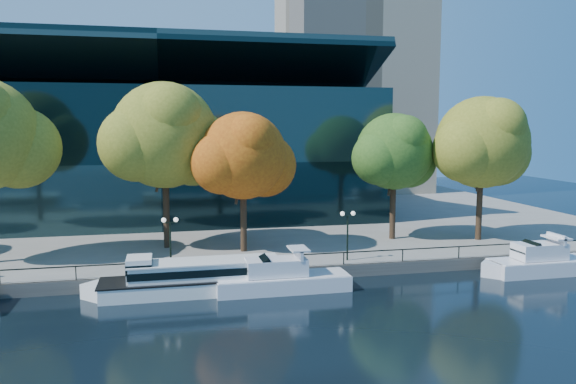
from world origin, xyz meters
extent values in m
plane|color=black|center=(0.00, 0.00, 0.00)|extent=(160.00, 160.00, 0.00)
cube|color=slate|center=(0.00, 36.50, 0.50)|extent=(90.00, 67.00, 1.00)
cube|color=#47443F|center=(0.00, 3.05, 0.50)|extent=(90.00, 0.25, 1.00)
cube|color=black|center=(0.00, 3.25, 1.95)|extent=(88.20, 0.08, 0.08)
cube|color=black|center=(0.00, 3.25, 1.45)|extent=(0.07, 0.07, 0.90)
cube|color=black|center=(-4.00, 32.00, 8.00)|extent=(50.00, 24.00, 16.00)
cube|color=black|center=(-4.00, 28.00, 17.50)|extent=(50.00, 17.14, 7.86)
cube|color=tan|center=(28.00, 55.00, 32.50)|extent=(22.00, 22.00, 65.00)
cube|color=white|center=(-1.51, 1.40, 0.53)|extent=(13.43, 3.26, 1.05)
cube|color=black|center=(-1.51, 1.40, 1.07)|extent=(13.69, 3.33, 0.12)
cube|color=white|center=(-8.22, 1.40, 0.53)|extent=(2.70, 2.70, 1.05)
cube|color=white|center=(-1.03, 1.40, 1.68)|extent=(10.47, 2.67, 1.15)
cube|color=black|center=(-1.03, 1.40, 1.73)|extent=(10.61, 2.74, 0.53)
cube|color=white|center=(-1.03, 1.40, 2.30)|extent=(10.74, 2.80, 0.10)
cube|color=white|center=(-5.53, 1.40, 1.97)|extent=(1.73, 2.28, 1.73)
cube|color=black|center=(-5.53, 1.40, 2.16)|extent=(1.77, 2.35, 0.67)
cube|color=silver|center=(4.51, 0.59, 0.55)|extent=(9.69, 2.77, 1.11)
cube|color=silver|center=(-0.34, 0.59, 0.55)|extent=(2.12, 2.12, 1.11)
cube|color=silver|center=(4.51, 0.59, 1.13)|extent=(9.50, 2.71, 0.07)
cube|color=silver|center=(4.02, 0.59, 1.80)|extent=(4.36, 2.08, 1.20)
cube|color=black|center=(2.76, 0.59, 1.89)|extent=(1.91, 1.99, 1.51)
cube|color=silver|center=(5.67, 0.59, 2.68)|extent=(0.23, 2.16, 0.74)
cube|color=silver|center=(5.67, 0.59, 3.05)|extent=(1.29, 2.16, 0.14)
cube|color=silver|center=(26.01, 0.54, 0.59)|extent=(8.82, 2.74, 1.18)
cube|color=silver|center=(21.60, 0.54, 0.59)|extent=(2.16, 2.16, 1.18)
cube|color=silver|center=(26.01, 0.54, 1.20)|extent=(8.64, 2.69, 0.08)
cube|color=silver|center=(25.57, 0.54, 1.91)|extent=(3.97, 2.06, 1.27)
cube|color=black|center=(24.42, 0.54, 2.01)|extent=(1.79, 1.98, 1.48)
cube|color=silver|center=(27.07, 0.54, 2.84)|extent=(0.24, 2.14, 0.78)
cube|color=silver|center=(27.07, 0.54, 2.94)|extent=(1.37, 2.14, 0.15)
sphere|color=#63681B|center=(-15.17, 11.33, 10.11)|extent=(6.68, 6.68, 6.68)
cylinder|color=black|center=(-3.56, 12.64, 5.02)|extent=(0.56, 0.56, 8.04)
cylinder|color=black|center=(-3.06, 12.84, 8.18)|extent=(1.25, 1.91, 4.02)
cylinder|color=black|center=(-3.96, 12.34, 7.90)|extent=(1.15, 1.31, 3.59)
sphere|color=#63681B|center=(-3.56, 12.64, 11.06)|extent=(9.35, 9.35, 9.35)
sphere|color=#63681B|center=(-0.99, 14.04, 9.89)|extent=(7.01, 7.01, 7.01)
sphere|color=#63681B|center=(-5.89, 11.70, 10.35)|extent=(6.55, 6.55, 6.55)
sphere|color=#63681B|center=(-3.09, 10.77, 12.69)|extent=(5.61, 5.61, 5.61)
cylinder|color=black|center=(2.96, 9.65, 4.34)|extent=(0.56, 0.56, 6.67)
cylinder|color=black|center=(3.46, 9.85, 6.96)|extent=(1.10, 1.64, 3.35)
cylinder|color=black|center=(2.56, 9.35, 6.72)|extent=(1.01, 1.14, 2.99)
sphere|color=#93350B|center=(2.96, 9.65, 9.34)|extent=(7.52, 7.52, 7.52)
sphere|color=#93350B|center=(5.03, 10.78, 8.40)|extent=(5.64, 5.64, 5.64)
sphere|color=#93350B|center=(1.08, 8.90, 8.77)|extent=(5.26, 5.26, 5.26)
sphere|color=#93350B|center=(3.34, 8.15, 10.65)|extent=(4.51, 4.51, 4.51)
cylinder|color=black|center=(17.78, 11.91, 4.38)|extent=(0.56, 0.56, 6.75)
cylinder|color=black|center=(18.28, 12.11, 7.03)|extent=(1.11, 1.66, 3.39)
cylinder|color=black|center=(17.38, 11.61, 6.79)|extent=(1.02, 1.15, 3.03)
sphere|color=#274D18|center=(17.78, 11.91, 9.44)|extent=(7.29, 7.29, 7.29)
sphere|color=#274D18|center=(19.78, 13.00, 8.53)|extent=(5.46, 5.46, 5.46)
sphere|color=#274D18|center=(15.96, 11.18, 8.89)|extent=(5.10, 5.10, 5.10)
sphere|color=#274D18|center=(18.14, 10.45, 10.72)|extent=(4.37, 4.37, 4.37)
cylinder|color=black|center=(25.69, 9.70, 4.73)|extent=(0.56, 0.56, 7.46)
cylinder|color=black|center=(26.19, 9.90, 7.66)|extent=(1.19, 1.80, 3.73)
cylinder|color=black|center=(25.29, 9.40, 7.39)|extent=(1.09, 1.23, 3.33)
sphere|color=#63681B|center=(25.69, 9.70, 10.32)|extent=(8.66, 8.66, 8.66)
sphere|color=#63681B|center=(28.07, 11.00, 9.24)|extent=(6.49, 6.49, 6.49)
sphere|color=#63681B|center=(23.52, 8.84, 9.67)|extent=(6.06, 6.06, 6.06)
sphere|color=#63681B|center=(26.12, 7.97, 11.83)|extent=(5.20, 5.20, 5.20)
cylinder|color=black|center=(-3.35, 4.50, 2.80)|extent=(0.14, 0.14, 3.60)
cube|color=black|center=(-3.35, 4.50, 4.65)|extent=(0.90, 0.06, 0.06)
sphere|color=white|center=(-3.80, 4.50, 4.85)|extent=(0.36, 0.36, 0.36)
sphere|color=white|center=(-2.90, 4.50, 4.85)|extent=(0.36, 0.36, 0.36)
cylinder|color=black|center=(10.72, 4.50, 2.80)|extent=(0.14, 0.14, 3.60)
cube|color=black|center=(10.72, 4.50, 4.65)|extent=(0.90, 0.06, 0.06)
sphere|color=white|center=(10.27, 4.50, 4.85)|extent=(0.36, 0.36, 0.36)
sphere|color=white|center=(11.17, 4.50, 4.85)|extent=(0.36, 0.36, 0.36)
camera|label=1|loc=(-3.75, -38.06, 11.94)|focal=35.00mm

